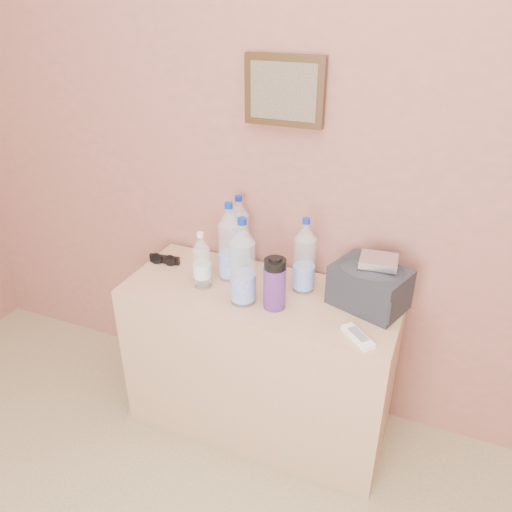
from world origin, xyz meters
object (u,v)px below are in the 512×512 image
(pet_large_b, at_px, (239,234))
(nalgene_bottle, at_px, (275,283))
(pet_large_a, at_px, (230,246))
(pet_small, at_px, (202,263))
(foil_packet, at_px, (379,261))
(ac_remote, at_px, (358,337))
(toiletry_bag, at_px, (370,285))
(pet_large_c, at_px, (304,259))
(pet_large_d, at_px, (243,266))
(dresser, at_px, (260,359))
(sunglasses, at_px, (165,259))

(pet_large_b, distance_m, nalgene_bottle, 0.36)
(pet_large_a, distance_m, pet_small, 0.13)
(pet_large_a, xyz_separation_m, foil_packet, (0.58, 0.01, 0.05))
(ac_remote, relative_size, foil_packet, 1.05)
(pet_small, bearing_deg, toiletry_bag, 10.34)
(toiletry_bag, bearing_deg, pet_large_c, -163.71)
(pet_large_d, distance_m, ac_remote, 0.48)
(dresser, bearing_deg, sunglasses, 173.23)
(pet_large_b, xyz_separation_m, pet_small, (-0.06, -0.23, -0.03))
(pet_large_c, relative_size, ac_remote, 2.20)
(pet_small, distance_m, sunglasses, 0.28)
(pet_large_a, distance_m, pet_large_d, 0.19)
(dresser, xyz_separation_m, toiletry_bag, (0.41, 0.07, 0.43))
(toiletry_bag, bearing_deg, pet_large_d, -141.17)
(pet_large_b, distance_m, sunglasses, 0.34)
(pet_large_a, height_order, foil_packet, pet_large_a)
(dresser, distance_m, foil_packet, 0.68)
(ac_remote, bearing_deg, foil_packet, 129.91)
(pet_large_a, height_order, pet_large_d, pet_large_d)
(dresser, xyz_separation_m, pet_small, (-0.23, -0.05, 0.44))
(pet_large_c, bearing_deg, dresser, -151.26)
(pet_large_a, relative_size, nalgene_bottle, 1.58)
(pet_large_a, distance_m, ac_remote, 0.62)
(pet_large_b, height_order, pet_large_d, pet_large_d)
(pet_large_a, bearing_deg, pet_small, -124.58)
(pet_large_b, distance_m, pet_small, 0.24)
(foil_packet, bearing_deg, toiletry_bag, -176.65)
(pet_large_b, bearing_deg, dresser, -46.42)
(pet_large_a, height_order, pet_large_b, pet_large_a)
(pet_large_c, bearing_deg, toiletry_bag, -3.07)
(pet_large_a, distance_m, pet_large_c, 0.31)
(toiletry_bag, xyz_separation_m, foil_packet, (0.02, 0.00, 0.10))
(dresser, bearing_deg, foil_packet, 9.16)
(pet_large_b, distance_m, foil_packet, 0.61)
(pet_large_b, bearing_deg, pet_large_c, -16.99)
(nalgene_bottle, height_order, ac_remote, nalgene_bottle)
(pet_large_c, distance_m, pet_small, 0.40)
(pet_large_c, relative_size, toiletry_bag, 1.17)
(dresser, distance_m, toiletry_bag, 0.59)
(pet_large_c, bearing_deg, pet_large_b, 163.01)
(pet_large_d, bearing_deg, sunglasses, 161.69)
(nalgene_bottle, bearing_deg, pet_large_d, -174.39)
(pet_large_c, relative_size, sunglasses, 2.25)
(dresser, relative_size, pet_large_c, 3.55)
(dresser, xyz_separation_m, pet_large_d, (-0.03, -0.09, 0.49))
(pet_large_a, bearing_deg, pet_large_b, 96.67)
(pet_large_a, bearing_deg, toiletry_bag, 1.17)
(pet_large_c, height_order, pet_large_d, pet_large_d)
(toiletry_bag, bearing_deg, sunglasses, -159.86)
(sunglasses, height_order, ac_remote, sunglasses)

